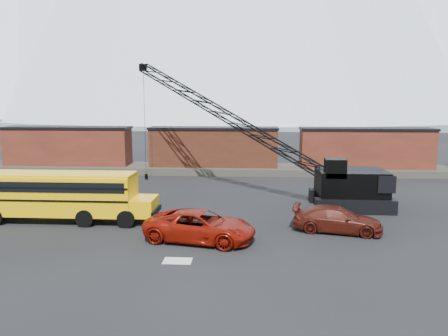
# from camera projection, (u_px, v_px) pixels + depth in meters

# --- Properties ---
(ground) EXTENTS (160.00, 160.00, 0.00)m
(ground) POSITION_uv_depth(u_px,v_px,m) (181.00, 236.00, 25.42)
(ground) COLOR black
(ground) RESTS_ON ground
(gravel_berm) EXTENTS (120.00, 5.00, 0.70)m
(gravel_berm) POSITION_uv_depth(u_px,v_px,m) (214.00, 169.00, 47.05)
(gravel_berm) COLOR #47433A
(gravel_berm) RESTS_ON ground
(boxcar_west_near) EXTENTS (13.70, 3.10, 4.17)m
(boxcar_west_near) POSITION_uv_depth(u_px,v_px,m) (68.00, 146.00, 47.68)
(boxcar_west_near) COLOR #431D13
(boxcar_west_near) RESTS_ON gravel_berm
(boxcar_mid) EXTENTS (13.70, 3.10, 4.17)m
(boxcar_mid) POSITION_uv_depth(u_px,v_px,m) (214.00, 147.00, 46.66)
(boxcar_mid) COLOR #4E2216
(boxcar_mid) RESTS_ON gravel_berm
(boxcar_east_near) EXTENTS (13.70, 3.10, 4.17)m
(boxcar_east_near) POSITION_uv_depth(u_px,v_px,m) (366.00, 148.00, 45.65)
(boxcar_east_near) COLOR #431D13
(boxcar_east_near) RESTS_ON gravel_berm
(snow_patch) EXTENTS (1.40, 0.90, 0.02)m
(snow_patch) POSITION_uv_depth(u_px,v_px,m) (178.00, 261.00, 21.45)
(snow_patch) COLOR silver
(snow_patch) RESTS_ON ground
(school_bus) EXTENTS (11.65, 2.65, 3.19)m
(school_bus) POSITION_uv_depth(u_px,v_px,m) (63.00, 194.00, 28.11)
(school_bus) COLOR #FBB705
(school_bus) RESTS_ON ground
(red_pickup) EXTENTS (6.64, 4.08, 1.72)m
(red_pickup) POSITION_uv_depth(u_px,v_px,m) (200.00, 226.00, 24.36)
(red_pickup) COLOR maroon
(red_pickup) RESTS_ON ground
(maroon_suv) EXTENTS (5.57, 3.19, 1.52)m
(maroon_suv) POSITION_uv_depth(u_px,v_px,m) (337.00, 219.00, 26.06)
(maroon_suv) COLOR #44130C
(maroon_suv) RESTS_ON ground
(crawler_crane) EXTENTS (20.75, 12.41, 11.30)m
(crawler_crane) POSITION_uv_depth(u_px,v_px,m) (224.00, 115.00, 36.34)
(crawler_crane) COLOR black
(crawler_crane) RESTS_ON ground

